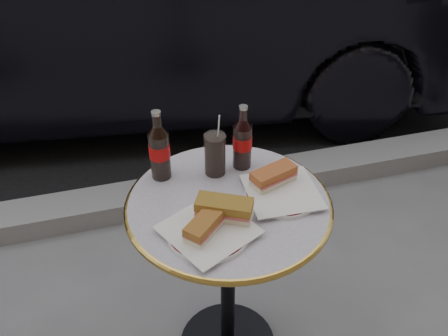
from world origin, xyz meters
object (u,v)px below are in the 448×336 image
object	(u,v)px
cola_glass	(215,154)
parked_car	(145,4)
plate_left	(208,232)
cola_bottle_right	(243,137)
bistro_table	(228,283)
plate_right	(282,194)
cola_bottle_left	(159,145)

from	to	relation	value
cola_glass	parked_car	xyz separation A→B (m)	(0.04, 1.84, -0.12)
parked_car	plate_left	bearing A→B (deg)	-176.00
cola_bottle_right	parked_car	xyz separation A→B (m)	(-0.05, 1.83, -0.16)
bistro_table	plate_right	bearing A→B (deg)	-5.67
bistro_table	parked_car	bearing A→B (deg)	88.89
cola_bottle_right	plate_right	bearing A→B (deg)	-67.94
plate_right	parked_car	xyz separation A→B (m)	(-0.12, 2.01, -0.06)
plate_right	cola_bottle_left	size ratio (longest dim) A/B	0.95
cola_bottle_left	cola_glass	size ratio (longest dim) A/B	1.67
plate_left	cola_glass	world-z (taller)	cola_glass
cola_bottle_right	plate_left	bearing A→B (deg)	-123.29
plate_right	cola_glass	distance (m)	0.24
bistro_table	plate_left	distance (m)	0.40
plate_left	parked_car	world-z (taller)	parked_car
cola_bottle_left	cola_bottle_right	world-z (taller)	cola_bottle_left
parked_car	cola_bottle_right	bearing A→B (deg)	-170.84
cola_glass	bistro_table	bearing A→B (deg)	-89.40
bistro_table	cola_bottle_left	distance (m)	0.54
plate_right	cola_bottle_left	distance (m)	0.40
cola_bottle_right	bistro_table	bearing A→B (deg)	-119.56
plate_left	cola_bottle_right	xyz separation A→B (m)	(0.18, 0.28, 0.11)
cola_bottle_left	cola_glass	distance (m)	0.18
cola_glass	parked_car	size ratio (longest dim) A/B	0.03
bistro_table	plate_right	xyz separation A→B (m)	(0.16, -0.02, 0.37)
cola_bottle_left	cola_bottle_right	bearing A→B (deg)	-3.32
plate_right	cola_bottle_right	distance (m)	0.22
bistro_table	plate_left	xyz separation A→B (m)	(-0.09, -0.12, 0.37)
cola_glass	parked_car	world-z (taller)	parked_car
bistro_table	plate_left	bearing A→B (deg)	-127.96
bistro_table	cola_bottle_left	bearing A→B (deg)	134.01
plate_right	cola_glass	world-z (taller)	cola_glass
cola_bottle_left	cola_glass	xyz separation A→B (m)	(0.17, -0.03, -0.05)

